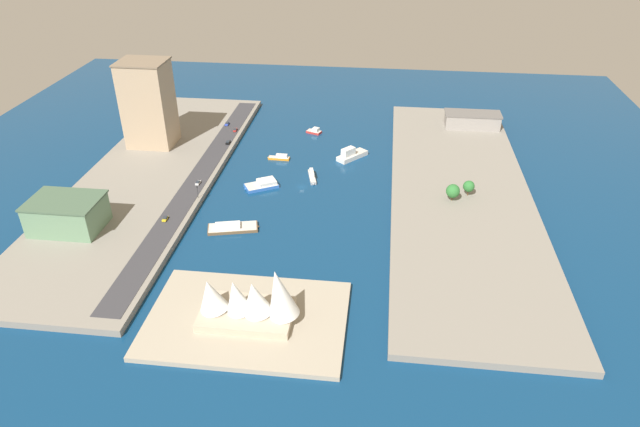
% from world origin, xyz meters
% --- Properties ---
extents(ground_plane, '(440.00, 440.00, 0.00)m').
position_xyz_m(ground_plane, '(0.00, 0.00, 0.00)').
color(ground_plane, navy).
extents(quay_west, '(70.00, 240.00, 3.02)m').
position_xyz_m(quay_west, '(-82.19, 0.00, 1.51)').
color(quay_west, gray).
rests_on(quay_west, ground_plane).
extents(quay_east, '(70.00, 240.00, 3.02)m').
position_xyz_m(quay_east, '(82.19, 0.00, 1.51)').
color(quay_east, gray).
rests_on(quay_east, ground_plane).
extents(peninsula_point, '(73.01, 50.13, 2.00)m').
position_xyz_m(peninsula_point, '(4.60, 106.21, 1.00)').
color(peninsula_point, '#A89E89').
rests_on(peninsula_point, ground_plane).
extents(road_strip, '(11.67, 228.00, 0.15)m').
position_xyz_m(road_strip, '(55.41, 0.00, 3.09)').
color(road_strip, '#38383D').
rests_on(road_strip, quay_east).
extents(ferry_white_commuter, '(17.92, 19.47, 7.15)m').
position_xyz_m(ferry_white_commuter, '(-23.49, -38.59, 2.37)').
color(ferry_white_commuter, silver).
rests_on(ferry_white_commuter, ground_plane).
extents(water_taxi_orange, '(13.27, 3.92, 3.28)m').
position_xyz_m(water_taxi_orange, '(17.65, -32.26, 1.20)').
color(water_taxi_orange, orange).
rests_on(water_taxi_orange, ground_plane).
extents(tugboat_red, '(10.55, 7.73, 3.60)m').
position_xyz_m(tugboat_red, '(2.64, -73.30, 1.33)').
color(tugboat_red, red).
rests_on(tugboat_red, ground_plane).
extents(barge_flat_brown, '(24.41, 13.78, 3.03)m').
position_xyz_m(barge_flat_brown, '(26.09, 45.15, 1.14)').
color(barge_flat_brown, brown).
rests_on(barge_flat_brown, ground_plane).
extents(yacht_sleek_gray, '(6.62, 17.01, 4.01)m').
position_xyz_m(yacht_sleek_gray, '(-4.09, -10.76, 1.45)').
color(yacht_sleek_gray, '#999EA3').
rests_on(yacht_sleek_gray, ground_plane).
extents(catamaran_blue, '(19.12, 16.30, 3.66)m').
position_xyz_m(catamaran_blue, '(20.23, 2.15, 1.49)').
color(catamaran_blue, blue).
rests_on(catamaran_blue, ground_plane).
extents(apartment_midrise_tan, '(26.98, 23.19, 49.68)m').
position_xyz_m(apartment_midrise_tan, '(95.22, -39.27, 27.89)').
color(apartment_midrise_tan, tan).
rests_on(apartment_midrise_tan, quay_east).
extents(carpark_squat_concrete, '(35.01, 14.77, 9.45)m').
position_xyz_m(carpark_squat_concrete, '(-96.77, -88.15, 7.77)').
color(carpark_squat_concrete, gray).
rests_on(carpark_squat_concrete, quay_west).
extents(terminal_long_green, '(31.63, 23.12, 14.64)m').
position_xyz_m(terminal_long_green, '(98.29, 57.01, 10.37)').
color(terminal_long_green, slate).
rests_on(terminal_long_green, quay_east).
extents(hatchback_blue, '(2.09, 4.91, 1.66)m').
position_xyz_m(hatchback_blue, '(59.30, -72.55, 3.97)').
color(hatchback_blue, black).
rests_on(hatchback_blue, road_strip).
extents(taxi_yellow_cab, '(2.03, 4.39, 1.49)m').
position_xyz_m(taxi_yellow_cab, '(57.57, 45.48, 3.90)').
color(taxi_yellow_cab, black).
rests_on(taxi_yellow_cab, road_strip).
extents(pickup_red, '(2.02, 5.05, 1.38)m').
position_xyz_m(pickup_red, '(51.65, -63.41, 3.86)').
color(pickup_red, black).
rests_on(pickup_red, road_strip).
extents(van_white, '(1.96, 4.52, 1.58)m').
position_xyz_m(van_white, '(53.20, 8.85, 3.95)').
color(van_white, black).
rests_on(van_white, road_strip).
extents(suv_black, '(2.09, 4.67, 1.70)m').
position_xyz_m(suv_black, '(51.07, -43.82, 3.99)').
color(suv_black, black).
rests_on(suv_black, road_strip).
extents(traffic_light_waterfront, '(0.36, 0.36, 6.50)m').
position_xyz_m(traffic_light_waterfront, '(48.76, 22.88, 7.36)').
color(traffic_light_waterfront, black).
rests_on(traffic_light_waterfront, quay_east).
extents(opera_landmark, '(38.65, 20.84, 22.73)m').
position_xyz_m(opera_landmark, '(2.95, 106.21, 10.30)').
color(opera_landmark, '#BCAD93').
rests_on(opera_landmark, peninsula_point).
extents(park_tree_cluster, '(14.61, 12.61, 8.75)m').
position_xyz_m(park_tree_cluster, '(-79.87, 8.20, 8.27)').
color(park_tree_cluster, brown).
rests_on(park_tree_cluster, quay_west).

